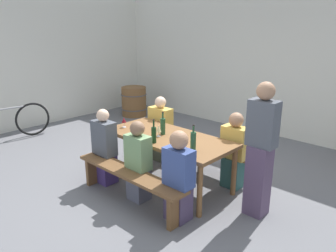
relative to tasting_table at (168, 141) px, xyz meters
name	(u,v)px	position (x,y,z in m)	size (l,w,h in m)	color
ground_plane	(168,183)	(0.00, 0.00, -0.67)	(24.00, 24.00, 0.00)	slate
back_wall	(278,58)	(0.00, 3.28, 0.93)	(14.00, 0.20, 3.20)	silver
side_wall	(25,56)	(-4.32, 0.00, 0.93)	(0.20, 6.95, 3.20)	silver
tasting_table	(168,141)	(0.00, 0.00, 0.00)	(1.93, 0.88, 0.75)	brown
bench_near	(129,178)	(0.00, -0.74, -0.32)	(1.83, 0.30, 0.45)	brown
bench_far	(199,148)	(0.00, 0.74, -0.32)	(1.83, 0.30, 0.45)	brown
wine_bottle_0	(163,126)	(-0.11, 0.01, 0.20)	(0.07, 0.07, 0.33)	#234C2D
wine_bottle_1	(154,134)	(0.05, -0.33, 0.20)	(0.07, 0.07, 0.33)	#143319
wine_bottle_2	(193,141)	(0.63, -0.21, 0.21)	(0.07, 0.07, 0.35)	#234C2D
wine_glass_0	(124,120)	(-0.78, -0.16, 0.19)	(0.07, 0.07, 0.16)	silver
wine_glass_1	(159,129)	(-0.08, -0.10, 0.19)	(0.08, 0.08, 0.17)	silver
seated_guest_near_0	(105,149)	(-0.72, -0.59, -0.14)	(0.37, 0.24, 1.13)	#433072
seated_guest_near_1	(138,163)	(0.02, -0.59, -0.15)	(0.34, 0.24, 1.10)	#57596A
seated_guest_near_2	(179,178)	(0.73, -0.59, -0.13)	(0.36, 0.24, 1.13)	#473A57
seated_guest_far_0	(161,131)	(-0.73, 0.59, -0.15)	(0.42, 0.24, 1.12)	#515843
seated_guest_far_1	(234,152)	(0.74, 0.59, -0.14)	(0.37, 0.24, 1.12)	#2B5753
standing_host	(260,152)	(1.35, 0.17, 0.15)	(0.34, 0.24, 1.67)	#523F5B
wine_barrel	(134,101)	(-3.26, 2.20, -0.30)	(0.66, 0.66, 0.74)	brown
parked_bicycle_0	(5,123)	(-3.71, -0.86, -0.30)	(0.35, 1.75, 0.90)	black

